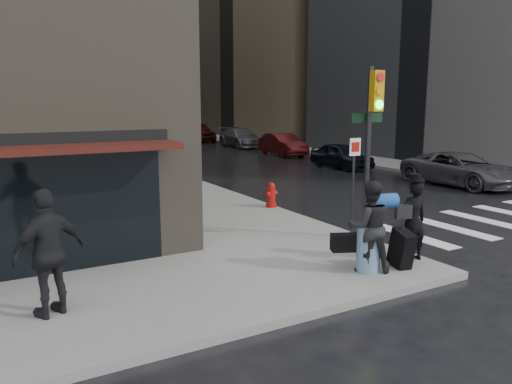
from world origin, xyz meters
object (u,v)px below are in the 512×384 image
Objects in this scene: fire_hydrant at (271,196)px; parked_car_4 at (198,132)px; man_overcoat at (411,225)px; parked_car_0 at (460,169)px; parked_car_1 at (342,156)px; traffic_light at (370,130)px; man_greycoat at (49,253)px; man_jeans at (369,226)px; parked_car_2 at (283,144)px; parked_car_3 at (241,137)px.

parked_car_4 is (9.15, 27.32, 0.32)m from fire_hydrant.
man_overcoat reaches higher than parked_car_0.
traffic_light is at bearing -127.58° from parked_car_1.
fire_hydrant is 0.16× the size of parked_car_4.
man_greycoat is 0.42× the size of parked_car_4.
parked_car_1 is at bearing -87.80° from parked_car_4.
man_jeans is 16.74m from parked_car_1.
parked_car_2 is (9.24, 18.22, -2.12)m from traffic_light.
parked_car_2 is (16.60, 19.12, -0.46)m from man_greycoat.
man_overcoat is 16.00m from parked_car_1.
parked_car_1 is at bearing -91.70° from parked_car_3.
man_jeans is 0.37× the size of parked_car_0.
man_jeans is 29.07m from parked_car_3.
man_overcoat reaches higher than parked_car_3.
fire_hydrant is (7.30, 5.29, -0.67)m from man_greycoat.
parked_car_4 is (9.47, 33.48, -0.12)m from man_overcoat.
man_jeans is at bearing -109.81° from parked_car_3.
fire_hydrant is at bearing -141.46° from parked_car_1.
man_overcoat is 0.48× the size of parked_car_1.
parked_car_4 is (9.09, 31.71, -2.01)m from traffic_light.
man_greycoat is 0.41× the size of parked_car_0.
parked_car_2 is at bearing -91.03° from parked_car_3.
man_jeans reaches higher than parked_car_2.
parked_car_3 is (0.49, 6.75, 0.01)m from parked_car_2.
parked_car_0 is 1.03× the size of parked_car_4.
man_overcoat is 28.58m from parked_car_3.
man_overcoat reaches higher than fire_hydrant.
parked_car_2 reaches higher than fire_hydrant.
parked_car_1 is at bearing 95.38° from parked_car_0.
parked_car_1 is 6.78m from parked_car_2.
parked_car_3 is at bearing -81.00° from parked_car_4.
man_greycoat is at bearing -127.04° from parked_car_2.
man_jeans is at bearing -128.23° from parked_car_1.
fire_hydrant is 0.16× the size of parked_car_0.
parked_car_4 is at bearing -82.80° from man_jeans.
traffic_light reaches higher than parked_car_0.
parked_car_3 is at bearing 89.79° from parked_car_2.
fire_hydrant is 9.49m from parked_car_0.
traffic_light is at bearing -106.46° from man_jeans.
man_overcoat is 2.39× the size of fire_hydrant.
man_jeans is 2.31× the size of fire_hydrant.
parked_car_3 is at bearing -146.75° from man_greycoat.
parked_car_1 is at bearing -91.55° from parked_car_2.
parked_car_0 is 6.80m from parked_car_1.
parked_car_2 is (0.65, 6.75, 0.05)m from parked_car_1.
parked_car_1 is (15.95, 12.37, -0.51)m from man_greycoat.
parked_car_0 is at bearing -85.67° from parked_car_4.
man_overcoat is at bearing -148.16° from parked_car_0.
man_jeans reaches higher than parked_car_4.
man_jeans is 12.81m from parked_car_0.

